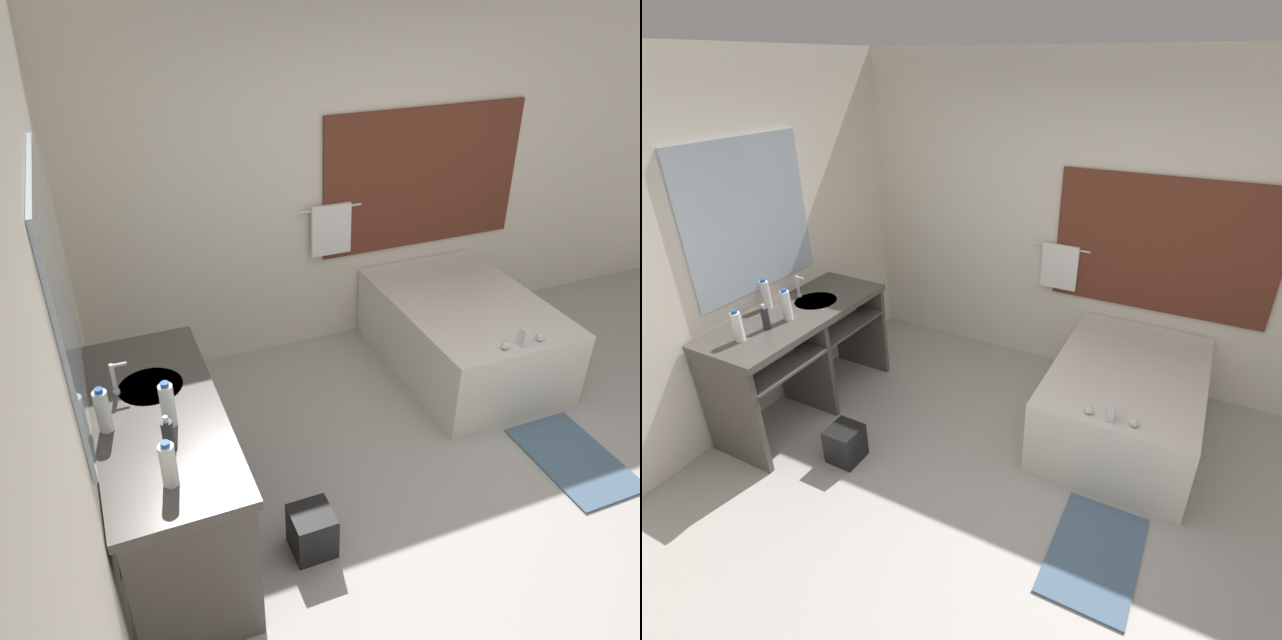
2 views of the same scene
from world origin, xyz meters
TOP-DOWN VIEW (x-y plane):
  - ground_plane at (0.00, 0.00)m, footprint 16.00×16.00m
  - wall_back_with_blinds at (0.02, 2.23)m, footprint 7.40×0.13m
  - wall_left_with_mirror at (-2.23, 0.01)m, footprint 0.08×7.40m
  - vanity_counter at (-1.88, 0.59)m, footprint 0.62×1.48m
  - sink_faucet at (-2.05, 0.79)m, footprint 0.09×0.04m
  - bathtub at (0.50, 1.43)m, footprint 1.06×1.52m
  - water_bottle_1 at (-2.12, 0.52)m, footprint 0.07×0.07m
  - water_bottle_2 at (-1.84, 0.45)m, footprint 0.07×0.07m
  - water_bottle_3 at (-1.90, 0.06)m, footprint 0.07×0.07m
  - soap_dispenser at (-1.87, 0.27)m, footprint 0.05×0.05m
  - waste_bin at (-1.22, 0.20)m, footprint 0.23×0.23m
  - bath_mat at (0.60, 0.22)m, footprint 0.50×0.78m

SIDE VIEW (x-z plane):
  - ground_plane at x=0.00m, z-range 0.00..0.00m
  - bath_mat at x=0.60m, z-range 0.00..0.02m
  - waste_bin at x=-1.22m, z-range 0.00..0.27m
  - bathtub at x=0.50m, z-range -0.03..0.67m
  - vanity_counter at x=-1.88m, z-range 0.20..1.09m
  - soap_dispenser at x=-1.87m, z-range 0.87..1.07m
  - sink_faucet at x=-2.05m, z-range 0.88..1.06m
  - water_bottle_3 at x=-1.90m, z-range 0.88..1.11m
  - water_bottle_1 at x=-2.12m, z-range 0.88..1.12m
  - water_bottle_2 at x=-1.84m, z-range 0.88..1.12m
  - wall_back_with_blinds at x=0.02m, z-range 0.00..2.70m
  - wall_left_with_mirror at x=-2.23m, z-range 0.00..2.70m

